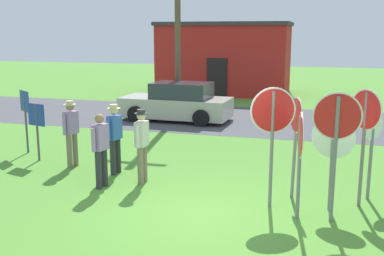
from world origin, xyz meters
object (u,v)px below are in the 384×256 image
object	(u,v)px
person_in_blue	(101,147)
parked_car_on_street	(177,103)
person_in_teal	(71,130)
info_panel_leftmost	(25,110)
stop_sign_rear_left	(372,141)
person_holding_notes	(142,142)
utility_pole	(178,1)
stop_sign_low_front	(333,147)
person_near_signs	(115,135)
stop_sign_leaning_left	(336,133)
stop_sign_leaning_right	(365,127)
stop_sign_center_cluster	(273,125)
info_panel_middle	(37,122)
stop_sign_nearest	(300,147)
stop_sign_far_back	(296,130)

from	to	relation	value
person_in_blue	parked_car_on_street	bearing A→B (deg)	95.47
person_in_teal	info_panel_leftmost	size ratio (longest dim) A/B	0.96
stop_sign_rear_left	person_holding_notes	size ratio (longest dim) A/B	1.08
utility_pole	stop_sign_low_front	bearing A→B (deg)	-56.97
person_near_signs	stop_sign_leaning_left	bearing A→B (deg)	-18.12
parked_car_on_street	stop_sign_leaning_right	distance (m)	10.16
stop_sign_leaning_left	stop_sign_rear_left	world-z (taller)	stop_sign_leaning_left
stop_sign_center_cluster	person_in_blue	size ratio (longest dim) A/B	1.43
utility_pole	stop_sign_leaning_right	distance (m)	11.42
stop_sign_leaning_left	stop_sign_leaning_right	size ratio (longest dim) A/B	1.02
stop_sign_leaning_left	info_panel_middle	world-z (taller)	stop_sign_leaning_left
utility_pole	stop_sign_rear_left	distance (m)	11.28
stop_sign_center_cluster	person_in_teal	distance (m)	5.52
utility_pole	stop_sign_leaning_right	xyz separation A→B (m)	(6.57, -8.84, -3.01)
stop_sign_rear_left	stop_sign_leaning_right	world-z (taller)	stop_sign_leaning_right
stop_sign_leaning_right	info_panel_middle	distance (m)	8.32
parked_car_on_street	info_panel_leftmost	distance (m)	6.61
stop_sign_low_front	info_panel_leftmost	world-z (taller)	stop_sign_low_front
stop_sign_low_front	stop_sign_center_cluster	bearing A→B (deg)	-174.57
parked_car_on_street	stop_sign_leaning_left	size ratio (longest dim) A/B	1.80
info_panel_middle	stop_sign_nearest	bearing A→B (deg)	-17.48
parked_car_on_street	person_in_teal	bearing A→B (deg)	-95.76
stop_sign_nearest	info_panel_leftmost	distance (m)	8.34
person_holding_notes	info_panel_middle	bearing A→B (deg)	163.59
stop_sign_rear_left	stop_sign_nearest	bearing A→B (deg)	-133.31
stop_sign_rear_left	person_in_blue	xyz separation A→B (m)	(-5.73, -0.84, -0.30)
person_near_signs	stop_sign_low_front	bearing A→B (deg)	-12.01
person_near_signs	info_panel_middle	distance (m)	2.59
stop_sign_rear_left	stop_sign_low_front	world-z (taller)	stop_sign_low_front
stop_sign_center_cluster	person_near_signs	world-z (taller)	stop_sign_center_cluster
stop_sign_far_back	stop_sign_low_front	bearing A→B (deg)	-36.62
stop_sign_nearest	stop_sign_far_back	world-z (taller)	stop_sign_far_back
stop_sign_nearest	person_in_teal	xyz separation A→B (m)	(-5.84, 1.94, -0.41)
stop_sign_leaning_right	info_panel_leftmost	xyz separation A→B (m)	(-9.00, 1.89, -0.39)
stop_sign_rear_left	person_in_blue	world-z (taller)	stop_sign_rear_left
stop_sign_center_cluster	stop_sign_rear_left	size ratio (longest dim) A/B	1.28
stop_sign_low_front	person_near_signs	xyz separation A→B (m)	(-5.09, 1.08, -0.30)
parked_car_on_street	info_panel_leftmost	world-z (taller)	info_panel_leftmost
stop_sign_center_cluster	person_holding_notes	bearing A→B (deg)	166.72
person_near_signs	info_panel_leftmost	world-z (taller)	info_panel_leftmost
utility_pole	person_in_teal	xyz separation A→B (m)	(-0.44, -7.87, -3.67)
parked_car_on_street	person_holding_notes	xyz separation A→B (m)	(1.55, -7.67, 0.30)
person_holding_notes	person_in_teal	distance (m)	2.37
person_in_teal	stop_sign_center_cluster	bearing A→B (deg)	-15.43
person_in_teal	utility_pole	bearing A→B (deg)	86.79
person_near_signs	person_in_blue	size ratio (longest dim) A/B	1.03
parked_car_on_street	stop_sign_nearest	bearing A→B (deg)	-59.91
stop_sign_nearest	person_holding_notes	xyz separation A→B (m)	(-3.59, 1.20, -0.41)
parked_car_on_street	stop_sign_leaning_left	bearing A→B (deg)	-56.99
parked_car_on_street	stop_sign_far_back	distance (m)	9.23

